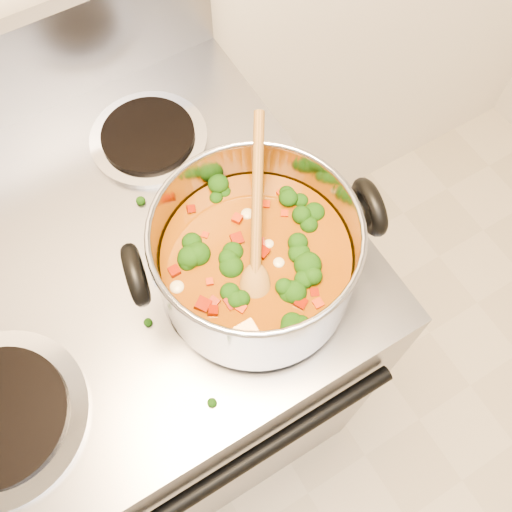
{
  "coord_description": "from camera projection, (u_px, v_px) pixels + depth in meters",
  "views": [
    {
      "loc": [
        0.02,
        0.74,
        1.65
      ],
      "look_at": [
        0.18,
        1.01,
        1.01
      ],
      "focal_mm": 40.0,
      "sensor_mm": 36.0,
      "label": 1
    }
  ],
  "objects": [
    {
      "name": "electric_range",
      "position": [
        141.0,
        353.0,
        1.22
      ],
      "size": [
        0.74,
        0.67,
        1.08
      ],
      "color": "gray",
      "rests_on": "ground"
    },
    {
      "name": "stockpot",
      "position": [
        256.0,
        260.0,
        0.72
      ],
      "size": [
        0.32,
        0.26,
        0.16
      ],
      "rotation": [
        0.0,
        0.0,
        -0.22
      ],
      "color": "#A1A2A9",
      "rests_on": "electric_range"
    },
    {
      "name": "wooden_spoon",
      "position": [
        256.0,
        241.0,
        0.69
      ],
      "size": [
        0.15,
        0.22,
        0.11
      ],
      "rotation": [
        0.0,
        0.0,
        1.01
      ],
      "color": "brown",
      "rests_on": "stockpot"
    },
    {
      "name": "cooktop_crumbs",
      "position": [
        199.0,
        296.0,
        0.78
      ],
      "size": [
        0.21,
        0.33,
        0.01
      ],
      "color": "black",
      "rests_on": "electric_range"
    }
  ]
}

